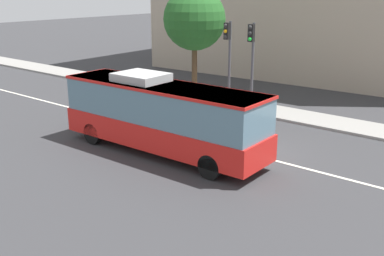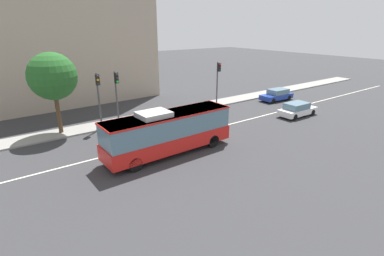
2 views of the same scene
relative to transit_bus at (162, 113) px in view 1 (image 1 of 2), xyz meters
name	(u,v)px [view 1 (image 1 of 2)]	position (x,y,z in m)	size (l,w,h in m)	color
ground_plane	(245,153)	(2.95, 2.27, -1.81)	(160.00, 160.00, 0.00)	#333335
sidewalk_kerb	(313,119)	(2.95, 9.11, -1.74)	(80.00, 2.53, 0.14)	gray
lane_centre_line	(245,153)	(2.95, 2.27, -1.80)	(76.00, 0.16, 0.01)	silver
transit_bus	(162,113)	(0.00, 0.00, 0.00)	(10.05, 2.71, 3.46)	red
traffic_light_mid_block	(252,52)	(-0.56, 8.12, 1.75)	(0.34, 0.62, 5.20)	#47474C
traffic_light_far_corner	(228,50)	(-2.23, 8.21, 1.75)	(0.34, 0.62, 5.20)	#47474C
street_tree_kerbside_left	(194,19)	(-5.60, 9.24, 3.29)	(3.99, 3.99, 7.12)	#4C3823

